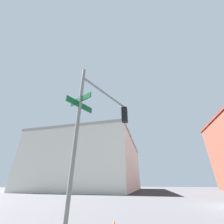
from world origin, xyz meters
TOP-DOWN VIEW (x-y plane):
  - traffic_signal_near at (-6.56, -5.51)m, footprint 1.74×3.37m
  - building_stucco at (-16.84, 20.37)m, footprint 17.98×25.03m

SIDE VIEW (x-z plane):
  - traffic_signal_near at x=-6.56m, z-range 1.07..6.22m
  - building_stucco at x=-16.84m, z-range 0.01..9.68m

